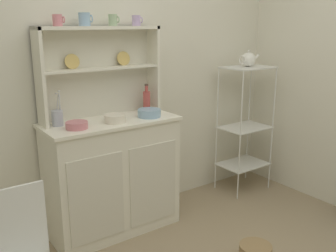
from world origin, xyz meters
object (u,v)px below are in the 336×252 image
hutch_cabinet (113,175)px  porcelain_teapot (248,59)px  utensil_jar (57,117)px  hutch_shelf_unit (99,65)px  bowl_mixing_large (77,125)px  bakers_rack (245,119)px  cup_rose_0 (58,20)px  jam_bottle (147,101)px

hutch_cabinet → porcelain_teapot: porcelain_teapot is taller
hutch_cabinet → utensil_jar: utensil_jar is taller
hutch_shelf_unit → bowl_mixing_large: hutch_shelf_unit is taller
utensil_jar → hutch_cabinet: bearing=-11.8°
porcelain_teapot → bakers_rack: bearing=0.0°
bakers_rack → porcelain_teapot: porcelain_teapot is taller
cup_rose_0 → porcelain_teapot: 1.76m
jam_bottle → utensil_jar: bearing=-179.4°
bowl_mixing_large → cup_rose_0: bearing=92.9°
hutch_cabinet → utensil_jar: size_ratio=4.05×
jam_bottle → porcelain_teapot: size_ratio=1.02×
hutch_shelf_unit → jam_bottle: bearing=-11.6°
cup_rose_0 → bakers_rack: bearing=-5.3°
bowl_mixing_large → jam_bottle: size_ratio=0.67×
bowl_mixing_large → hutch_shelf_unit: bearing=38.6°
hutch_shelf_unit → bakers_rack: bearing=-8.1°
hutch_cabinet → bakers_rack: bearing=-1.5°
jam_bottle → utensil_jar: 0.75m
bakers_rack → bowl_mixing_large: bearing=-178.8°
bakers_rack → porcelain_teapot: 0.56m
bowl_mixing_large → jam_bottle: jam_bottle is taller
hutch_cabinet → cup_rose_0: size_ratio=12.91×
bowl_mixing_large → utensil_jar: 0.17m
utensil_jar → cup_rose_0: bearing=32.9°
hutch_cabinet → utensil_jar: 0.63m
hutch_shelf_unit → porcelain_teapot: bearing=-8.1°
bakers_rack → bowl_mixing_large: size_ratio=8.00×
hutch_cabinet → utensil_jar: (-0.37, 0.08, 0.50)m
cup_rose_0 → bowl_mixing_large: size_ratio=0.52×
cup_rose_0 → utensil_jar: cup_rose_0 is taller
hutch_shelf_unit → bowl_mixing_large: 0.53m
hutch_shelf_unit → bakers_rack: hutch_shelf_unit is taller
cup_rose_0 → bowl_mixing_large: 0.72m
hutch_cabinet → porcelain_teapot: size_ratio=4.57×
bakers_rack → cup_rose_0: (-1.72, 0.16, 0.91)m
hutch_cabinet → cup_rose_0: cup_rose_0 is taller
hutch_shelf_unit → jam_bottle: 0.49m
jam_bottle → porcelain_teapot: bearing=-6.8°
bowl_mixing_large → hutch_cabinet: bearing=13.9°
bowl_mixing_large → utensil_jar: utensil_jar is taller
cup_rose_0 → jam_bottle: cup_rose_0 is taller
hutch_cabinet → jam_bottle: 0.66m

